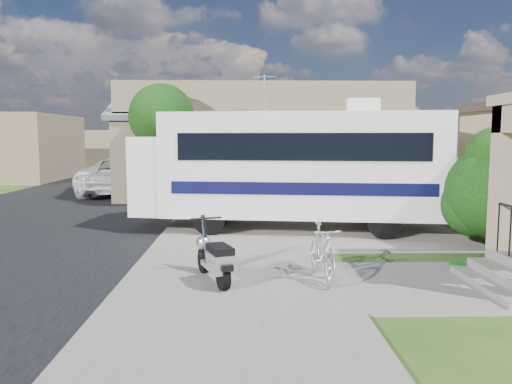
{
  "coord_description": "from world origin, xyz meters",
  "views": [
    {
      "loc": [
        -0.78,
        -9.5,
        2.61
      ],
      "look_at": [
        -0.5,
        2.5,
        1.3
      ],
      "focal_mm": 35.0,
      "sensor_mm": 36.0,
      "label": 1
    }
  ],
  "objects_px": {
    "motorhome": "(291,165)",
    "scooter": "(215,258)",
    "van": "(149,167)",
    "pickup_truck": "(130,176)",
    "garden_hose": "(458,269)",
    "bicycle": "(322,255)",
    "shrub": "(494,188)"
  },
  "relations": [
    {
      "from": "motorhome",
      "to": "scooter",
      "type": "xyz_separation_m",
      "value": [
        -1.83,
        -5.31,
        -1.35
      ]
    },
    {
      "from": "van",
      "to": "pickup_truck",
      "type": "bearing_deg",
      "value": -75.68
    },
    {
      "from": "motorhome",
      "to": "garden_hose",
      "type": "height_order",
      "value": "motorhome"
    },
    {
      "from": "pickup_truck",
      "to": "garden_hose",
      "type": "height_order",
      "value": "pickup_truck"
    },
    {
      "from": "scooter",
      "to": "bicycle",
      "type": "distance_m",
      "value": 1.93
    },
    {
      "from": "bicycle",
      "to": "pickup_truck",
      "type": "xyz_separation_m",
      "value": [
        -6.68,
        14.27,
        0.37
      ]
    },
    {
      "from": "scooter",
      "to": "pickup_truck",
      "type": "height_order",
      "value": "pickup_truck"
    },
    {
      "from": "bicycle",
      "to": "garden_hose",
      "type": "relative_size",
      "value": 4.85
    },
    {
      "from": "motorhome",
      "to": "van",
      "type": "xyz_separation_m",
      "value": [
        -6.99,
        15.87,
        -1.0
      ]
    },
    {
      "from": "van",
      "to": "garden_hose",
      "type": "bearing_deg",
      "value": -53.39
    },
    {
      "from": "scooter",
      "to": "pickup_truck",
      "type": "bearing_deg",
      "value": 87.68
    },
    {
      "from": "bicycle",
      "to": "garden_hose",
      "type": "height_order",
      "value": "bicycle"
    },
    {
      "from": "shrub",
      "to": "pickup_truck",
      "type": "bearing_deg",
      "value": 133.07
    },
    {
      "from": "motorhome",
      "to": "bicycle",
      "type": "distance_m",
      "value": 5.3
    },
    {
      "from": "van",
      "to": "garden_hose",
      "type": "distance_m",
      "value": 22.67
    },
    {
      "from": "shrub",
      "to": "van",
      "type": "distance_m",
      "value": 21.77
    },
    {
      "from": "motorhome",
      "to": "van",
      "type": "relative_size",
      "value": 1.49
    },
    {
      "from": "scooter",
      "to": "shrub",
      "type": "bearing_deg",
      "value": 2.43
    },
    {
      "from": "scooter",
      "to": "van",
      "type": "relative_size",
      "value": 0.28
    },
    {
      "from": "motorhome",
      "to": "pickup_truck",
      "type": "height_order",
      "value": "motorhome"
    },
    {
      "from": "motorhome",
      "to": "garden_hose",
      "type": "xyz_separation_m",
      "value": [
        2.85,
        -4.54,
        -1.77
      ]
    },
    {
      "from": "motorhome",
      "to": "garden_hose",
      "type": "bearing_deg",
      "value": -50.13
    },
    {
      "from": "shrub",
      "to": "pickup_truck",
      "type": "relative_size",
      "value": 0.46
    },
    {
      "from": "scooter",
      "to": "van",
      "type": "bearing_deg",
      "value": 83.16
    },
    {
      "from": "shrub",
      "to": "bicycle",
      "type": "bearing_deg",
      "value": -150.27
    },
    {
      "from": "van",
      "to": "scooter",
      "type": "bearing_deg",
      "value": -65.44
    },
    {
      "from": "shrub",
      "to": "garden_hose",
      "type": "xyz_separation_m",
      "value": [
        -1.59,
        -1.89,
        -1.38
      ]
    },
    {
      "from": "pickup_truck",
      "to": "garden_hose",
      "type": "xyz_separation_m",
      "value": [
        9.44,
        -13.68,
        -0.79
      ]
    },
    {
      "from": "garden_hose",
      "to": "bicycle",
      "type": "bearing_deg",
      "value": -168.0
    },
    {
      "from": "van",
      "to": "motorhome",
      "type": "bearing_deg",
      "value": -55.35
    },
    {
      "from": "shrub",
      "to": "van",
      "type": "xyz_separation_m",
      "value": [
        -11.43,
        18.52,
        -0.62
      ]
    },
    {
      "from": "pickup_truck",
      "to": "shrub",
      "type": "bearing_deg",
      "value": 140.27
    }
  ]
}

